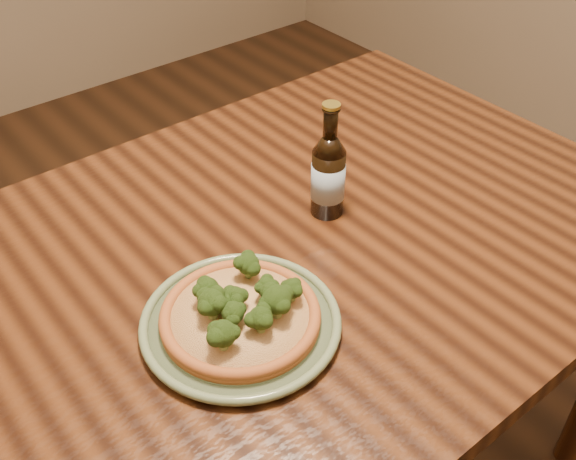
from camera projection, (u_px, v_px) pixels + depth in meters
table at (219, 318)px, 1.12m from camera, size 1.60×0.90×0.75m
plate at (241, 323)px, 0.97m from camera, size 0.29×0.29×0.02m
pizza at (241, 313)px, 0.96m from camera, size 0.23×0.23×0.07m
beer_bottle at (328, 174)px, 1.15m from camera, size 0.06×0.06×0.21m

